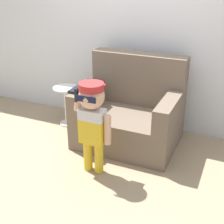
# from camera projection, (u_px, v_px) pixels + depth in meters

# --- Properties ---
(ground_plane) EXTENTS (10.00, 10.00, 0.00)m
(ground_plane) POSITION_uv_depth(u_px,v_px,m) (118.00, 139.00, 3.82)
(ground_plane) COLOR #998466
(wall_back) EXTENTS (10.00, 0.05, 2.60)m
(wall_back) POSITION_uv_depth(u_px,v_px,m) (137.00, 24.00, 3.75)
(wall_back) COLOR silver
(wall_back) RESTS_ON ground_plane
(armchair) EXTENTS (1.15, 0.86, 1.01)m
(armchair) POSITION_uv_depth(u_px,v_px,m) (130.00, 113.00, 3.66)
(armchair) COLOR #6B5B4C
(armchair) RESTS_ON ground_plane
(person_child) EXTENTS (0.39, 0.29, 0.95)m
(person_child) POSITION_uv_depth(u_px,v_px,m) (92.00, 115.00, 2.96)
(person_child) COLOR gold
(person_child) RESTS_ON ground_plane
(side_table) EXTENTS (0.32, 0.32, 0.52)m
(side_table) POSITION_uv_depth(u_px,v_px,m) (66.00, 102.00, 4.08)
(side_table) COLOR white
(side_table) RESTS_ON ground_plane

